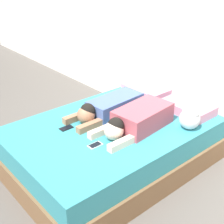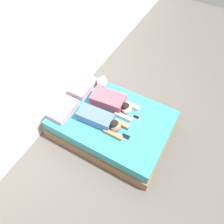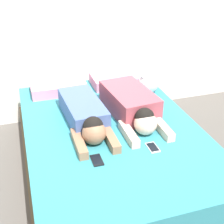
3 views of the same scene
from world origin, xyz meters
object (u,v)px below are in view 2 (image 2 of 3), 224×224
at_px(person_left, 101,120).
at_px(cell_phone_left, 126,136).
at_px(person_right, 112,102).
at_px(bed, 112,124).
at_px(pillow_head_left, 63,109).
at_px(cell_phone_right, 136,117).
at_px(pillow_head_right, 83,86).
at_px(plush_toy, 102,82).

relative_size(person_left, cell_phone_left, 6.95).
bearing_deg(cell_phone_left, person_right, 48.53).
relative_size(bed, person_right, 2.39).
xyz_separation_m(pillow_head_left, cell_phone_left, (0.09, -1.28, -0.05)).
distance_m(person_left, cell_phone_left, 0.53).
xyz_separation_m(person_right, cell_phone_right, (-0.02, -0.52, -0.10)).
relative_size(cell_phone_left, cell_phone_right, 1.00).
distance_m(bed, person_left, 0.42).
bearing_deg(cell_phone_right, pillow_head_right, 84.48).
height_order(pillow_head_left, pillow_head_right, same).
bearing_deg(bed, pillow_head_left, 111.09).
bearing_deg(pillow_head_right, pillow_head_left, 180.00).
bearing_deg(person_left, person_right, 3.06).
bearing_deg(pillow_head_right, cell_phone_right, -95.52).
height_order(pillow_head_left, plush_toy, plush_toy).
bearing_deg(cell_phone_right, person_right, 87.39).
xyz_separation_m(pillow_head_right, plush_toy, (0.25, -0.30, 0.06)).
distance_m(bed, cell_phone_right, 0.52).
relative_size(bed, cell_phone_left, 16.00).
relative_size(pillow_head_left, person_left, 0.60).
xyz_separation_m(bed, cell_phone_left, (-0.25, -0.42, 0.26)).
distance_m(person_left, person_right, 0.44).
relative_size(pillow_head_left, cell_phone_right, 4.19).
height_order(pillow_head_left, cell_phone_right, pillow_head_left).
distance_m(person_left, plush_toy, 0.91).
bearing_deg(pillow_head_left, person_left, -80.59).
relative_size(bed, pillow_head_left, 3.82).
distance_m(pillow_head_right, cell_phone_right, 1.26).
bearing_deg(cell_phone_left, pillow_head_left, 93.82).
relative_size(pillow_head_right, cell_phone_left, 4.19).
height_order(person_right, cell_phone_right, person_right).
xyz_separation_m(bed, person_right, (0.24, 0.13, 0.36)).
xyz_separation_m(bed, person_left, (-0.21, 0.10, 0.35)).
relative_size(person_left, person_right, 1.04).
xyz_separation_m(pillow_head_right, person_right, (-0.10, -0.73, 0.05)).
relative_size(cell_phone_right, plush_toy, 0.60).
distance_m(pillow_head_left, plush_toy, 0.96).
distance_m(bed, cell_phone_left, 0.55).
distance_m(person_right, cell_phone_left, 0.74).
xyz_separation_m(pillow_head_right, cell_phone_right, (-0.12, -1.26, -0.05)).
height_order(pillow_head_left, person_right, person_right).
height_order(pillow_head_right, person_left, person_left).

